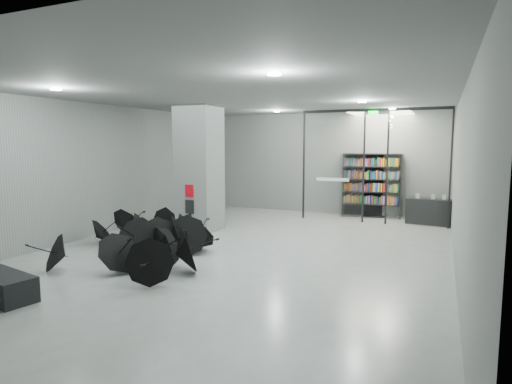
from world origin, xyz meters
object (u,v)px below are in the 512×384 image
at_px(bookshelf, 371,185).
at_px(umbrella_cluster, 154,245).
at_px(bench, 3,286).
at_px(shop_counter, 429,212).
at_px(column, 199,169).

xyz_separation_m(bookshelf, umbrella_cluster, (-3.98, -8.14, -0.89)).
distance_m(bench, umbrella_cluster, 3.48).
distance_m(bookshelf, shop_counter, 2.35).
height_order(column, bookshelf, column).
bearing_deg(bookshelf, column, -144.54).
relative_size(bench, bookshelf, 0.59).
bearing_deg(column, umbrella_cluster, -78.18).
relative_size(bookshelf, umbrella_cluster, 0.49).
bearing_deg(bench, column, 100.67).
bearing_deg(umbrella_cluster, bench, -103.26).
bearing_deg(shop_counter, bench, -115.39).
bearing_deg(shop_counter, bookshelf, 168.24).
bearing_deg(bench, shop_counter, 68.92).
height_order(bookshelf, shop_counter, bookshelf).
distance_m(column, bench, 7.00).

